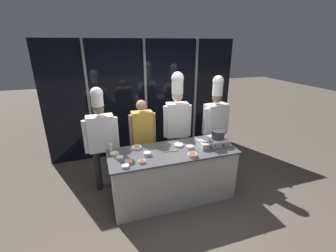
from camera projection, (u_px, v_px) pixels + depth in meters
ground_plane at (172, 196)px, 4.06m from camera, size 24.00×24.00×0.00m
window_wall_back at (146, 99)px, 5.34m from camera, size 4.49×0.09×2.70m
demo_counter at (172, 174)px, 3.90m from camera, size 2.13×0.83×0.92m
portable_stove at (212, 142)px, 3.95m from camera, size 0.52×0.39×0.11m
frying_pan at (206, 138)px, 3.89m from camera, size 0.26×0.46×0.05m
stock_pot at (218, 134)px, 3.94m from camera, size 0.26×0.23×0.13m
squeeze_bottle_oil at (110, 148)px, 3.65m from camera, size 0.06×0.06×0.18m
prep_bowl_chili_flakes at (192, 155)px, 3.53m from camera, size 0.15×0.15×0.06m
prep_bowl_bean_sprouts at (120, 158)px, 3.46m from camera, size 0.12×0.12×0.04m
prep_bowl_shrimp at (190, 147)px, 3.82m from camera, size 0.13×0.13×0.05m
prep_bowl_carrots at (129, 162)px, 3.34m from camera, size 0.11×0.11×0.05m
prep_bowl_soy_glaze at (137, 147)px, 3.81m from camera, size 0.16×0.16×0.04m
prep_bowl_bell_pepper at (142, 161)px, 3.36m from camera, size 0.10×0.10×0.04m
prep_bowl_ginger at (114, 154)px, 3.60m from camera, size 0.14×0.14×0.04m
prep_bowl_noodles at (147, 154)px, 3.57m from camera, size 0.12×0.12×0.06m
prep_bowl_onion at (179, 145)px, 3.90m from camera, size 0.16×0.16×0.04m
prep_bowl_rice at (125, 166)px, 3.23m from camera, size 0.11×0.11×0.04m
serving_spoon_slotted at (174, 151)px, 3.73m from camera, size 0.27×0.05×0.02m
chef_head at (101, 134)px, 3.94m from camera, size 0.60×0.26×1.93m
person_guest at (143, 133)px, 4.22m from camera, size 0.50×0.20×1.65m
chef_sous at (177, 117)px, 4.38m from camera, size 0.55×0.28×2.12m
chef_line at (215, 119)px, 4.60m from camera, size 0.61×0.31×2.02m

